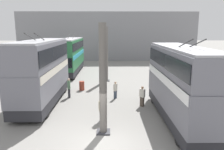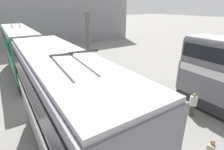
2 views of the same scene
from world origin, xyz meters
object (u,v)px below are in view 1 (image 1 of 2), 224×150
bus_left_near (182,80)px  bus_right_mid (70,54)px  person_by_right_row (69,87)px  person_aisle_foreground (102,109)px  oil_drum (82,86)px  person_aisle_midway (115,90)px  person_by_left_row (142,96)px  bus_right_near (42,68)px

bus_left_near → bus_right_mid: bus_left_near is taller
person_by_right_row → person_aisle_foreground: bearing=114.6°
bus_right_mid → oil_drum: 10.02m
bus_right_mid → person_by_right_row: 12.16m
person_aisle_foreground → person_aisle_midway: (5.06, -1.05, -0.04)m
person_by_left_row → bus_right_near: bearing=127.3°
person_by_right_row → person_aisle_midway: bearing=169.7°
bus_right_near → person_by_left_row: 8.53m
bus_right_mid → person_aisle_foreground: bus_right_mid is taller
bus_right_near → person_aisle_midway: bearing=-78.6°
bus_left_near → person_aisle_foreground: size_ratio=6.00×
person_by_left_row → bus_left_near: bearing=-99.1°
person_by_left_row → oil_drum: (4.96, 5.50, -0.42)m
bus_right_near → oil_drum: bus_right_near is taller
bus_left_near → bus_right_mid: 20.02m
bus_right_mid → person_by_right_row: (-11.88, -1.86, -1.85)m
person_by_right_row → person_by_left_row: (-2.44, -6.35, -0.07)m
person_aisle_midway → person_by_left_row: person_by_left_row is taller
person_aisle_foreground → person_by_left_row: bearing=123.6°
person_by_right_row → person_by_left_row: person_by_right_row is taller
oil_drum → bus_right_mid: bearing=16.1°
bus_right_mid → oil_drum: (-9.36, -2.71, -2.34)m
bus_right_mid → person_by_left_row: bearing=-150.2°
person_by_right_row → person_by_left_row: bearing=152.9°
bus_right_near → person_aisle_foreground: bus_right_near is taller
bus_right_near → person_by_right_row: (1.55, -1.86, -2.05)m
bus_right_near → oil_drum: (4.07, -2.71, -2.55)m
bus_left_near → oil_drum: (7.78, 7.65, -2.40)m
person_aisle_foreground → person_by_right_row: bearing=-158.4°
bus_left_near → person_by_left_row: (2.81, 2.15, -1.98)m
person_by_left_row → oil_drum: size_ratio=1.80×
bus_right_near → person_by_left_row: (-0.90, -8.21, -2.12)m
bus_left_near → person_by_left_row: size_ratio=5.88×
person_by_right_row → bus_right_near: bearing=33.7°
bus_left_near → person_by_right_row: 10.17m
person_aisle_foreground → person_by_right_row: 6.24m
person_by_right_row → person_aisle_midway: person_by_right_row is taller
person_aisle_midway → person_by_left_row: 3.00m
bus_left_near → bus_right_near: (3.71, 10.36, 0.15)m
bus_left_near → person_aisle_foreground: (-0.11, 5.32, -2.00)m
person_by_right_row → oil_drum: size_ratio=1.93×
person_aisle_midway → oil_drum: person_aisle_midway is taller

